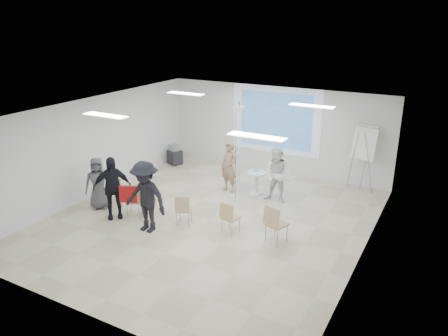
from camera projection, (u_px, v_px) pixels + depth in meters
The scene contains 30 objects.
floor at pixel (210, 222), 11.84m from camera, with size 8.00×9.00×0.10m, color beige.
ceiling at pixel (209, 109), 10.81m from camera, with size 8.00×9.00×0.10m, color white.
wall_back at pixel (276, 130), 15.09m from camera, with size 8.00×0.10×3.00m, color silver.
wall_left at pixel (94, 147), 13.16m from camera, with size 0.10×9.00×3.00m, color silver.
wall_right at pixel (369, 198), 9.49m from camera, with size 0.10×9.00×3.00m, color silver.
projection_halo at pixel (276, 120), 14.92m from camera, with size 3.20×0.01×2.30m, color silver.
projection_image at pixel (275, 120), 14.91m from camera, with size 2.60×0.01×1.90m, color #3575B5.
pedestal_table at pixel (256, 181), 13.45m from camera, with size 0.74×0.74×0.73m.
player_left at pixel (229, 164), 13.46m from camera, with size 0.67×0.45×1.82m, color #A27E63.
player_right at pixel (278, 172), 12.71m from camera, with size 0.90×0.72×1.86m, color white.
controller_left at pixel (238, 154), 13.49m from camera, with size 0.04×0.13×0.04m, color white.
controller_right at pixel (276, 158), 12.89m from camera, with size 0.04×0.12×0.04m, color white.
chair_far_left at pixel (120, 188), 12.70m from camera, with size 0.49×0.52×0.85m.
chair_left_mid at pixel (133, 199), 11.86m from camera, with size 0.55×0.57×0.87m.
chair_left_inner at pixel (149, 197), 11.82m from camera, with size 0.50×0.53×0.98m.
chair_center at pixel (183, 208), 11.39m from camera, with size 0.52×0.53×0.84m.
chair_right_inner at pixel (229, 216), 10.94m from camera, with size 0.46×0.48×0.85m.
chair_right_far at pixel (275, 222), 10.44m from camera, with size 0.58×0.60×0.98m.
red_jacket at pixel (128, 194), 11.69m from camera, with size 0.48×0.11×0.46m, color #B11516.
laptop at pixel (151, 198), 11.92m from camera, with size 0.36×0.26×0.03m, color black.
audience_left at pixel (112, 183), 11.67m from camera, with size 1.16×0.70×1.99m, color black.
audience_mid at pixel (145, 192), 10.91m from camera, with size 1.38×0.75×2.13m, color black.
audience_outer at pixel (98, 180), 12.32m from camera, with size 0.82×0.54×1.69m, color #545559.
flipchart_easel at pixel (364, 143), 13.35m from camera, with size 0.87×0.68×2.09m.
av_cart at pixel (175, 155), 16.15m from camera, with size 0.61×0.56×0.75m.
ceiling_projector at pixel (239, 113), 12.12m from camera, with size 0.30×0.25×3.00m.
fluor_panel_nw at pixel (186, 94), 13.40m from camera, with size 1.20×0.30×0.02m, color white.
fluor_panel_ne at pixel (312, 106), 11.59m from camera, with size 1.20×0.30×0.02m, color white.
fluor_panel_sw at pixel (105, 115), 10.51m from camera, with size 1.20×0.30×0.02m, color white.
fluor_panel_se at pixel (257, 136), 8.69m from camera, with size 1.20×0.30×0.02m, color white.
Camera 1 is at (5.47, -9.19, 5.26)m, focal length 35.00 mm.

